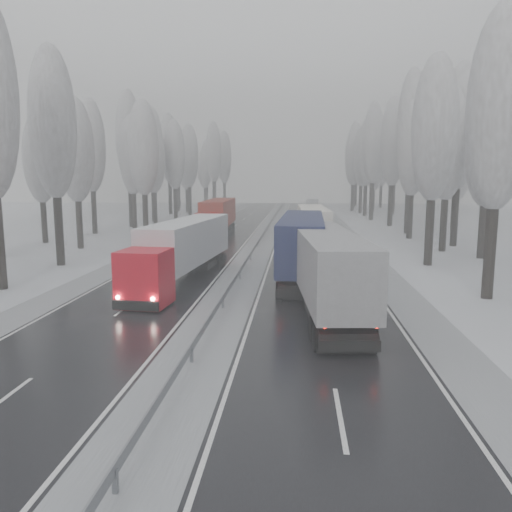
# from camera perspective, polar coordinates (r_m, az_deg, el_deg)

# --- Properties ---
(ground) EXTENTS (260.00, 260.00, 0.00)m
(ground) POSITION_cam_1_polar(r_m,az_deg,el_deg) (15.93, -10.50, -17.06)
(ground) COLOR silver
(ground) RESTS_ON ground
(carriageway_right) EXTENTS (7.50, 200.00, 0.03)m
(carriageway_right) POSITION_cam_1_polar(r_m,az_deg,el_deg) (44.36, 6.40, -0.18)
(carriageway_right) COLOR black
(carriageway_right) RESTS_ON ground
(carriageway_left) EXTENTS (7.50, 200.00, 0.03)m
(carriageway_left) POSITION_cam_1_polar(r_m,az_deg,el_deg) (45.29, -7.00, -0.01)
(carriageway_left) COLOR black
(carriageway_left) RESTS_ON ground
(median_slush) EXTENTS (3.00, 200.00, 0.04)m
(median_slush) POSITION_cam_1_polar(r_m,az_deg,el_deg) (44.52, -0.37, -0.09)
(median_slush) COLOR #A7AAAF
(median_slush) RESTS_ON ground
(shoulder_right) EXTENTS (2.40, 200.00, 0.04)m
(shoulder_right) POSITION_cam_1_polar(r_m,az_deg,el_deg) (44.78, 12.74, -0.25)
(shoulder_right) COLOR #A7AAAF
(shoulder_right) RESTS_ON ground
(shoulder_left) EXTENTS (2.40, 200.00, 0.04)m
(shoulder_left) POSITION_cam_1_polar(r_m,az_deg,el_deg) (46.54, -12.98, 0.07)
(shoulder_left) COLOR #A7AAAF
(shoulder_left) RESTS_ON ground
(median_guardrail) EXTENTS (0.12, 200.00, 0.76)m
(median_guardrail) POSITION_cam_1_polar(r_m,az_deg,el_deg) (44.42, -0.37, 0.64)
(median_guardrail) COLOR slate
(median_guardrail) RESTS_ON ground
(tree_16) EXTENTS (3.60, 3.60, 16.53)m
(tree_16) POSITION_cam_1_polar(r_m,az_deg,el_deg) (31.72, 26.13, 14.74)
(tree_16) COLOR black
(tree_16) RESTS_ON ground
(tree_18) EXTENTS (3.60, 3.60, 16.58)m
(tree_18) POSITION_cam_1_polar(r_m,az_deg,el_deg) (42.35, 19.75, 13.44)
(tree_18) COLOR black
(tree_18) RESTS_ON ground
(tree_19) EXTENTS (3.60, 3.60, 14.57)m
(tree_19) POSITION_cam_1_polar(r_m,az_deg,el_deg) (47.70, 24.95, 11.02)
(tree_19) COLOR black
(tree_19) RESTS_ON ground
(tree_20) EXTENTS (3.60, 3.60, 15.71)m
(tree_20) POSITION_cam_1_polar(r_m,az_deg,el_deg) (51.02, 21.10, 11.87)
(tree_20) COLOR black
(tree_20) RESTS_ON ground
(tree_21) EXTENTS (3.60, 3.60, 18.62)m
(tree_21) POSITION_cam_1_polar(r_m,az_deg,el_deg) (55.62, 22.30, 13.43)
(tree_21) COLOR black
(tree_21) RESTS_ON ground
(tree_22) EXTENTS (3.60, 3.60, 15.86)m
(tree_22) POSITION_cam_1_polar(r_m,az_deg,el_deg) (60.92, 17.52, 11.55)
(tree_22) COLOR black
(tree_22) RESTS_ON ground
(tree_23) EXTENTS (3.60, 3.60, 13.55)m
(tree_23) POSITION_cam_1_polar(r_m,az_deg,el_deg) (66.33, 22.07, 9.79)
(tree_23) COLOR black
(tree_23) RESTS_ON ground
(tree_24) EXTENTS (3.60, 3.60, 20.49)m
(tree_24) POSITION_cam_1_polar(r_m,az_deg,el_deg) (66.61, 17.35, 13.83)
(tree_24) COLOR black
(tree_24) RESTS_ON ground
(tree_25) EXTENTS (3.60, 3.60, 19.44)m
(tree_25) POSITION_cam_1_polar(r_m,az_deg,el_deg) (72.14, 22.13, 12.64)
(tree_25) COLOR black
(tree_25) RESTS_ON ground
(tree_26) EXTENTS (3.60, 3.60, 18.78)m
(tree_26) POSITION_cam_1_polar(r_m,az_deg,el_deg) (76.48, 15.38, 12.40)
(tree_26) COLOR black
(tree_26) RESTS_ON ground
(tree_27) EXTENTS (3.60, 3.60, 17.62)m
(tree_27) POSITION_cam_1_polar(r_m,az_deg,el_deg) (81.88, 19.86, 11.42)
(tree_27) COLOR black
(tree_27) RESTS_ON ground
(tree_28) EXTENTS (3.60, 3.60, 19.62)m
(tree_28) POSITION_cam_1_polar(r_m,az_deg,el_deg) (86.84, 13.27, 12.37)
(tree_28) COLOR black
(tree_28) RESTS_ON ground
(tree_29) EXTENTS (3.60, 3.60, 18.11)m
(tree_29) POSITION_cam_1_polar(r_m,az_deg,el_deg) (92.03, 17.51, 11.38)
(tree_29) COLOR black
(tree_29) RESTS_ON ground
(tree_30) EXTENTS (3.60, 3.60, 17.86)m
(tree_30) POSITION_cam_1_polar(r_m,az_deg,el_deg) (96.45, 12.52, 11.35)
(tree_30) COLOR black
(tree_30) RESTS_ON ground
(tree_31) EXTENTS (3.60, 3.60, 18.58)m
(tree_31) POSITION_cam_1_polar(r_m,az_deg,el_deg) (101.35, 15.61, 11.36)
(tree_31) COLOR black
(tree_31) RESTS_ON ground
(tree_32) EXTENTS (3.60, 3.60, 17.33)m
(tree_32) POSITION_cam_1_polar(r_m,az_deg,el_deg) (103.88, 11.99, 10.99)
(tree_32) COLOR black
(tree_32) RESTS_ON ground
(tree_33) EXTENTS (3.60, 3.60, 14.33)m
(tree_33) POSITION_cam_1_polar(r_m,az_deg,el_deg) (108.21, 13.37, 9.83)
(tree_33) COLOR black
(tree_33) RESTS_ON ground
(tree_34) EXTENTS (3.60, 3.60, 17.63)m
(tree_34) POSITION_cam_1_polar(r_m,az_deg,el_deg) (110.84, 11.07, 10.96)
(tree_34) COLOR black
(tree_34) RESTS_ON ground
(tree_35) EXTENTS (3.60, 3.60, 18.25)m
(tree_35) POSITION_cam_1_polar(r_m,az_deg,el_deg) (116.14, 15.46, 10.90)
(tree_35) COLOR black
(tree_35) RESTS_ON ground
(tree_36) EXTENTS (3.60, 3.60, 20.23)m
(tree_36) POSITION_cam_1_polar(r_m,az_deg,el_deg) (120.83, 11.20, 11.55)
(tree_36) COLOR black
(tree_36) RESTS_ON ground
(tree_37) EXTENTS (3.60, 3.60, 16.37)m
(tree_37) POSITION_cam_1_polar(r_m,az_deg,el_deg) (125.63, 14.18, 10.22)
(tree_37) COLOR black
(tree_37) RESTS_ON ground
(tree_38) EXTENTS (3.60, 3.60, 17.97)m
(tree_38) POSITION_cam_1_polar(r_m,az_deg,el_deg) (131.45, 11.42, 10.69)
(tree_38) COLOR black
(tree_38) RESTS_ON ground
(tree_39) EXTENTS (3.60, 3.60, 16.19)m
(tree_39) POSITION_cam_1_polar(r_m,az_deg,el_deg) (135.73, 12.41, 10.11)
(tree_39) COLOR black
(tree_39) RESTS_ON ground
(tree_58) EXTENTS (3.60, 3.60, 17.21)m
(tree_58) POSITION_cam_1_polar(r_m,az_deg,el_deg) (43.05, -22.22, 13.77)
(tree_58) COLOR black
(tree_58) RESTS_ON ground
(tree_60) EXTENTS (3.60, 3.60, 14.84)m
(tree_60) POSITION_cam_1_polar(r_m,az_deg,el_deg) (52.74, -19.92, 11.21)
(tree_60) COLOR black
(tree_60) RESTS_ON ground
(tree_61) EXTENTS (3.60, 3.60, 13.95)m
(tree_61) POSITION_cam_1_polar(r_m,az_deg,el_deg) (58.84, -23.45, 10.15)
(tree_61) COLOR black
(tree_61) RESTS_ON ground
(tree_62) EXTENTS (3.60, 3.60, 16.04)m
(tree_62) POSITION_cam_1_polar(r_m,az_deg,el_deg) (60.34, -12.76, 11.88)
(tree_62) COLOR black
(tree_62) RESTS_ON ground
(tree_63) EXTENTS (3.60, 3.60, 16.88)m
(tree_63) POSITION_cam_1_polar(r_m,az_deg,el_deg) (66.83, -18.35, 11.80)
(tree_63) COLOR black
(tree_63) RESTS_ON ground
(tree_64) EXTENTS (3.60, 3.60, 15.42)m
(tree_64) POSITION_cam_1_polar(r_m,az_deg,el_deg) (70.19, -13.95, 11.05)
(tree_64) COLOR black
(tree_64) RESTS_ON ground
(tree_65) EXTENTS (3.60, 3.60, 19.48)m
(tree_65) POSITION_cam_1_polar(r_m,az_deg,el_deg) (74.70, -14.36, 12.88)
(tree_65) COLOR black
(tree_65) RESTS_ON ground
(tree_66) EXTENTS (3.60, 3.60, 15.23)m
(tree_66) POSITION_cam_1_polar(r_m,az_deg,el_deg) (79.35, -11.62, 10.75)
(tree_66) COLOR black
(tree_66) RESTS_ON ground
(tree_67) EXTENTS (3.60, 3.60, 17.09)m
(tree_67) POSITION_cam_1_polar(r_m,az_deg,el_deg) (83.62, -11.80, 11.46)
(tree_67) COLOR black
(tree_67) RESTS_ON ground
(tree_68) EXTENTS (3.60, 3.60, 16.65)m
(tree_68) POSITION_cam_1_polar(r_m,az_deg,el_deg) (85.50, -9.31, 11.28)
(tree_68) COLOR black
(tree_68) RESTS_ON ground
(tree_69) EXTENTS (3.60, 3.60, 19.35)m
(tree_69) POSITION_cam_1_polar(r_m,az_deg,el_deg) (90.71, -11.75, 12.15)
(tree_69) COLOR black
(tree_69) RESTS_ON ground
(tree_70) EXTENTS (3.60, 3.60, 17.09)m
(tree_70) POSITION_cam_1_polar(r_m,az_deg,el_deg) (95.26, -7.68, 11.22)
(tree_70) COLOR black
(tree_70) RESTS_ON ground
(tree_71) EXTENTS (3.60, 3.60, 19.61)m
(tree_71) POSITION_cam_1_polar(r_m,az_deg,el_deg) (100.33, -9.91, 11.96)
(tree_71) COLOR black
(tree_71) RESTS_ON ground
(tree_72) EXTENTS (3.60, 3.60, 15.11)m
(tree_72) POSITION_cam_1_polar(r_m,az_deg,el_deg) (104.90, -7.96, 10.29)
(tree_72) COLOR black
(tree_72) RESTS_ON ground
(tree_73) EXTENTS (3.60, 3.60, 17.22)m
(tree_73) POSITION_cam_1_polar(r_m,az_deg,el_deg) (109.49, -9.01, 10.91)
(tree_73) COLOR black
(tree_73) RESTS_ON ground
(tree_74) EXTENTS (3.60, 3.60, 19.68)m
(tree_74) POSITION_cam_1_polar(r_m,az_deg,el_deg) (114.86, -4.88, 11.66)
(tree_74) COLOR black
(tree_74) RESTS_ON ground
(tree_75) EXTENTS (3.60, 3.60, 18.60)m
(tree_75) POSITION_cam_1_polar(r_m,az_deg,el_deg) (120.57, -8.91, 11.13)
(tree_75) COLOR black
(tree_75) RESTS_ON ground
(tree_76) EXTENTS (3.60, 3.60, 18.55)m
(tree_76) POSITION_cam_1_polar(r_m,az_deg,el_deg) (123.94, -3.66, 11.13)
(tree_76) COLOR black
(tree_76) RESTS_ON ground
(tree_77) EXTENTS (3.60, 3.60, 14.32)m
(tree_77) POSITION_cam_1_polar(r_m,az_deg,el_deg) (128.73, -5.89, 9.82)
(tree_77) COLOR black
(tree_77) RESTS_ON ground
(tree_78) EXTENTS (3.60, 3.60, 19.55)m
(tree_78) POSITION_cam_1_polar(r_m,az_deg,el_deg) (131.01, -4.78, 11.27)
(tree_78) COLOR black
(tree_78) RESTS_ON ground
(tree_79) EXTENTS (3.60, 3.60, 17.07)m
(tree_79) POSITION_cam_1_polar(r_m,az_deg,el_deg) (135.37, -5.67, 10.51)
(tree_79) COLOR black
(tree_79) RESTS_ON ground
(truck_grey_tarp) EXTENTS (4.08, 16.73, 4.26)m
(truck_grey_tarp) POSITION_cam_1_polar(r_m,az_deg,el_deg) (26.60, 7.65, -0.85)
(truck_grey_tarp) COLOR #47484C
(truck_grey_tarp) RESTS_ON ground
(truck_blue_box) EXTENTS (3.23, 17.23, 4.40)m
(truck_blue_box) POSITION_cam_1_polar(r_m,az_deg,el_deg) (34.96, 5.32, 1.64)
(truck_blue_box) COLOR navy
(truck_blue_box) RESTS_ON ground
(truck_cream_box) EXTENTS (3.07, 16.20, 4.13)m
(truck_cream_box) POSITION_cam_1_polar(r_m,az_deg,el_deg) (50.47, 6.44, 3.65)
(truck_cream_box) COLOR #ACAA98
(truck_cream_box) RESTS_ON ground
(box_truck_distant) EXTENTS (2.80, 7.91, 2.91)m
(box_truck_distant) POSITION_cam_1_polar(r_m,az_deg,el_deg) (103.65, 6.47, 5.76)
(box_truck_distant) COLOR #BABCC2
(box_truck_distant) RESTS_ON ground
(truck_red_white) EXTENTS (3.92, 16.18, 4.12)m
(truck_red_white) POSITION_cam_1_polar(r_m,az_deg,el_deg) (33.55, -8.29, 1.00)
(truck_red_white) COLOR red
(truck_red_white) RESTS_ON ground
(truck_red_red) EXTENTS (3.22, 17.26, 4.41)m
(truck_red_red) POSITION_cam_1_polar(r_m,az_deg,el_deg) (59.67, -4.40, 4.62)
(truck_red_red) COLOR #A00909
(truck_red_red) RESTS_ON ground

